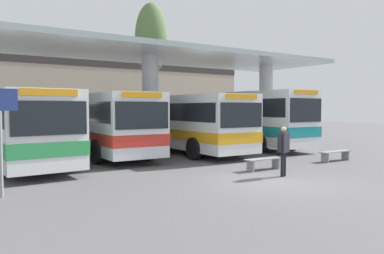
% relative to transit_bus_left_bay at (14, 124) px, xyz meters
% --- Properties ---
extents(ground_plane, '(100.00, 100.00, 0.00)m').
position_rel_transit_bus_left_bay_xyz_m(ground_plane, '(6.44, -9.66, -1.72)').
color(ground_plane, '#565456').
extents(townhouse_backdrop, '(40.00, 0.58, 8.32)m').
position_rel_transit_bus_left_bay_xyz_m(townhouse_backdrop, '(6.44, 16.75, 3.13)').
color(townhouse_backdrop, tan).
rests_on(townhouse_backdrop, ground_plane).
extents(station_canopy, '(21.64, 6.53, 5.38)m').
position_rel_transit_bus_left_bay_xyz_m(station_canopy, '(6.44, -0.78, 2.88)').
color(station_canopy, silver).
rests_on(station_canopy, ground_plane).
extents(transit_bus_left_bay, '(3.21, 11.99, 3.07)m').
position_rel_transit_bus_left_bay_xyz_m(transit_bus_left_bay, '(0.00, 0.00, 0.00)').
color(transit_bus_left_bay, white).
rests_on(transit_bus_left_bay, ground_plane).
extents(transit_bus_center_bay, '(2.96, 10.73, 3.10)m').
position_rel_transit_bus_left_bay_xyz_m(transit_bus_center_bay, '(4.21, 0.52, 0.02)').
color(transit_bus_center_bay, silver).
rests_on(transit_bus_center_bay, ground_plane).
extents(transit_bus_right_bay, '(2.92, 10.38, 3.07)m').
position_rel_transit_bus_left_bay_xyz_m(transit_bus_right_bay, '(8.46, -0.72, 0.01)').
color(transit_bus_right_bay, white).
rests_on(transit_bus_right_bay, ground_plane).
extents(transit_bus_far_right_bay, '(2.85, 10.93, 3.38)m').
position_rel_transit_bus_left_bay_xyz_m(transit_bus_far_right_bay, '(12.90, -0.24, 0.17)').
color(transit_bus_far_right_bay, white).
rests_on(transit_bus_far_right_bay, ground_plane).
extents(waiting_bench_near_pillar, '(1.69, 0.44, 0.46)m').
position_rel_transit_bus_left_bay_xyz_m(waiting_bench_near_pillar, '(7.83, -7.77, -1.37)').
color(waiting_bench_near_pillar, gray).
rests_on(waiting_bench_near_pillar, ground_plane).
extents(waiting_bench_mid_platform, '(1.86, 0.44, 0.46)m').
position_rel_transit_bus_left_bay_xyz_m(waiting_bench_mid_platform, '(12.33, -7.77, -1.37)').
color(waiting_bench_mid_platform, gray).
rests_on(waiting_bench_mid_platform, ground_plane).
extents(info_sign_platform, '(0.90, 0.09, 2.96)m').
position_rel_transit_bus_left_bay_xyz_m(info_sign_platform, '(-1.30, -7.11, 0.39)').
color(info_sign_platform, gray).
rests_on(info_sign_platform, ground_plane).
extents(pedestrian_waiting, '(0.65, 0.39, 1.77)m').
position_rel_transit_bus_left_bay_xyz_m(pedestrian_waiting, '(7.44, -9.16, -0.64)').
color(pedestrian_waiting, black).
rests_on(pedestrian_waiting, ground_plane).
extents(poplar_tree_behind_left, '(2.43, 2.43, 10.30)m').
position_rel_transit_bus_left_bay_xyz_m(poplar_tree_behind_left, '(10.48, 6.98, 5.82)').
color(poplar_tree_behind_left, brown).
rests_on(poplar_tree_behind_left, ground_plane).
extents(parked_car_street, '(4.36, 2.12, 2.08)m').
position_rel_transit_bus_left_bay_xyz_m(parked_car_street, '(13.40, 12.65, -0.71)').
color(parked_car_street, '#B2B7BC').
rests_on(parked_car_street, ground_plane).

